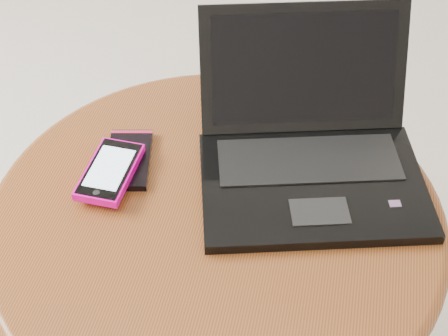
# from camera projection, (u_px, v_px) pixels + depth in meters

# --- Properties ---
(table) EXTENTS (0.68, 0.68, 0.54)m
(table) POSITION_uv_depth(u_px,v_px,m) (216.00, 258.00, 1.07)
(table) COLOR #4E2B16
(table) RESTS_ON ground
(laptop) EXTENTS (0.40, 0.39, 0.21)m
(laptop) POSITION_uv_depth(u_px,v_px,m) (310.00, 150.00, 1.02)
(laptop) COLOR black
(laptop) RESTS_ON table
(phone_black) EXTENTS (0.09, 0.14, 0.01)m
(phone_black) POSITION_uv_depth(u_px,v_px,m) (128.00, 159.00, 1.06)
(phone_black) COLOR black
(phone_black) RESTS_ON table
(phone_pink) EXTENTS (0.07, 0.13, 0.02)m
(phone_pink) POSITION_uv_depth(u_px,v_px,m) (110.00, 171.00, 1.02)
(phone_pink) COLOR #F503A1
(phone_pink) RESTS_ON phone_black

